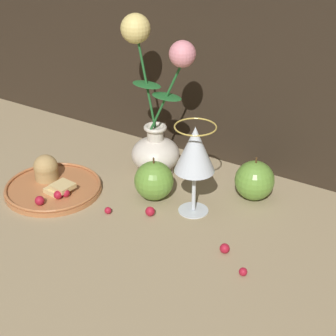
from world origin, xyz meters
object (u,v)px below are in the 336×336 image
object	(u,v)px
vase	(155,124)
apple_near_glass	(255,180)
wine_glass	(195,152)
apple_beside_vase	(153,181)
plate_with_pastries	(52,183)

from	to	relation	value
vase	apple_near_glass	xyz separation A→B (m)	(0.23, 0.02, -0.08)
wine_glass	apple_beside_vase	world-z (taller)	wine_glass
vase	wine_glass	world-z (taller)	vase
wine_glass	plate_with_pastries	bearing A→B (deg)	-163.09
vase	plate_with_pastries	xyz separation A→B (m)	(-0.15, -0.18, -0.11)
plate_with_pastries	apple_near_glass	xyz separation A→B (m)	(0.38, 0.20, 0.03)
plate_with_pastries	vase	bearing A→B (deg)	49.64
vase	plate_with_pastries	world-z (taller)	vase
vase	apple_beside_vase	bearing A→B (deg)	-58.98
apple_beside_vase	plate_with_pastries	bearing A→B (deg)	-156.91
plate_with_pastries	apple_beside_vase	distance (m)	0.22
plate_with_pastries	apple_beside_vase	bearing A→B (deg)	23.09
apple_beside_vase	apple_near_glass	distance (m)	0.21
wine_glass	apple_beside_vase	size ratio (longest dim) A/B	1.99
vase	wine_glass	xyz separation A→B (m)	(0.15, -0.09, 0.01)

